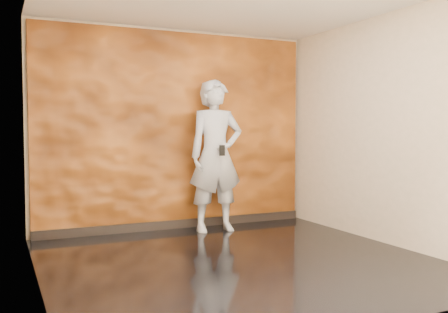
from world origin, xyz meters
TOP-DOWN VIEW (x-y plane):
  - room at (0.00, 0.00)m, footprint 4.02×4.02m
  - feature_wall at (0.00, 1.96)m, footprint 3.90×0.06m
  - baseboard at (0.00, 1.92)m, footprint 3.90×0.04m
  - man at (0.42, 1.55)m, footprint 0.78×0.54m
  - phone at (0.39, 1.27)m, footprint 0.08×0.02m

SIDE VIEW (x-z plane):
  - baseboard at x=0.00m, z-range 0.00..0.12m
  - man at x=0.42m, z-range 0.00..2.08m
  - phone at x=0.39m, z-range 1.05..1.19m
  - feature_wall at x=0.00m, z-range 0.00..2.75m
  - room at x=0.00m, z-range -0.01..2.81m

